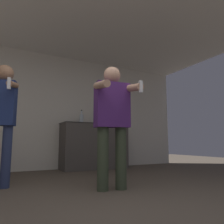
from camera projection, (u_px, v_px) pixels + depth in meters
name	position (u px, v px, depth m)	size (l,w,h in m)	color
ground_plane	(117.00, 219.00, 1.64)	(14.00, 14.00, 0.00)	#4C4238
wall_back	(43.00, 110.00, 4.74)	(7.00, 0.06, 2.55)	beige
ceiling_slab	(66.00, 15.00, 3.45)	(7.00, 3.82, 0.05)	silver
counter	(94.00, 146.00, 4.88)	(1.49, 0.56, 1.00)	#47423D
bottle_dark_rum	(81.00, 118.00, 4.84)	(0.09, 0.09, 0.30)	silver
bottle_clear_vodka	(117.00, 121.00, 5.25)	(0.08, 0.08, 0.28)	black
bottle_green_wine	(111.00, 121.00, 5.18)	(0.08, 0.08, 0.26)	black
bottle_red_label	(101.00, 118.00, 5.06)	(0.08, 0.08, 0.33)	black
person_woman_foreground	(112.00, 117.00, 2.76)	(0.55, 0.57, 1.55)	#38422D
person_man_side	(2.00, 113.00, 2.87)	(0.47, 0.54, 1.62)	navy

